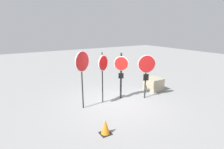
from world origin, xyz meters
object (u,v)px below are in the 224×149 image
stop_sign_0 (82,65)px  storage_crate (153,84)px  stop_sign_3 (146,68)px  stop_sign_2 (121,70)px  traffic_cone_0 (105,127)px  stop_sign_1 (103,66)px

stop_sign_0 → storage_crate: bearing=-27.4°
stop_sign_3 → storage_crate: 1.78m
stop_sign_2 → stop_sign_3: (1.00, -0.59, 0.09)m
stop_sign_0 → stop_sign_3: bearing=-39.4°
stop_sign_0 → traffic_cone_0: stop_sign_0 is taller
stop_sign_1 → stop_sign_3: (1.94, -0.59, -0.17)m
stop_sign_0 → stop_sign_3: (2.91, -0.53, -0.33)m
traffic_cone_0 → storage_crate: (4.23, 2.20, 0.09)m
stop_sign_1 → stop_sign_3: 2.04m
stop_sign_0 → traffic_cone_0: (-0.15, -2.08, -1.60)m
stop_sign_1 → stop_sign_0: bearing=155.1°
stop_sign_1 → traffic_cone_0: (-1.11, -2.14, -1.43)m
stop_sign_2 → storage_crate: 2.43m
stop_sign_1 → stop_sign_2: 0.98m
stop_sign_1 → stop_sign_2: size_ratio=1.04×
stop_sign_3 → traffic_cone_0: (-3.05, -1.55, -1.26)m
stop_sign_2 → storage_crate: size_ratio=2.49×
stop_sign_1 → traffic_cone_0: stop_sign_1 is taller
traffic_cone_0 → stop_sign_3: bearing=26.9°
stop_sign_1 → stop_sign_3: bearing=-45.1°
stop_sign_2 → storage_crate: (2.18, 0.06, -1.08)m
stop_sign_1 → traffic_cone_0: bearing=-145.7°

